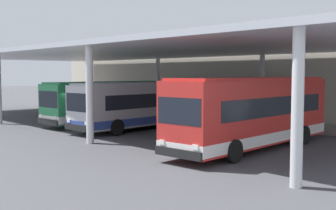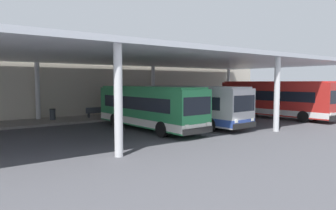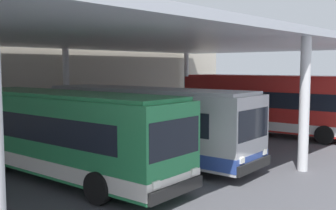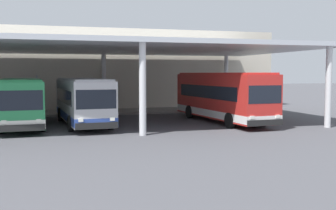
% 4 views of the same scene
% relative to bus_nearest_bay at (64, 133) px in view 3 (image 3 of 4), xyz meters
% --- Properties ---
extents(ground_plane, '(200.00, 200.00, 0.00)m').
position_rel_bus_nearest_bay_xyz_m(ground_plane, '(0.66, -3.68, -1.66)').
color(ground_plane, '#47474C').
extents(canopy_shelter, '(40.00, 17.00, 5.55)m').
position_rel_bus_nearest_bay_xyz_m(canopy_shelter, '(0.66, 1.82, 3.66)').
color(canopy_shelter, silver).
rests_on(canopy_shelter, ground).
extents(bus_nearest_bay, '(3.09, 10.64, 3.17)m').
position_rel_bus_nearest_bay_xyz_m(bus_nearest_bay, '(0.00, 0.00, 0.00)').
color(bus_nearest_bay, '#28844C').
rests_on(bus_nearest_bay, ground).
extents(bus_second_bay, '(3.18, 10.67, 3.17)m').
position_rel_bus_nearest_bay_xyz_m(bus_second_bay, '(3.99, -0.21, 0.00)').
color(bus_second_bay, '#B7B7BC').
rests_on(bus_second_bay, ground).
extents(bus_middle_bay, '(3.27, 11.47, 3.57)m').
position_rel_bus_nearest_bay_xyz_m(bus_middle_bay, '(13.87, -1.19, 0.19)').
color(bus_middle_bay, red).
rests_on(bus_middle_bay, ground).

